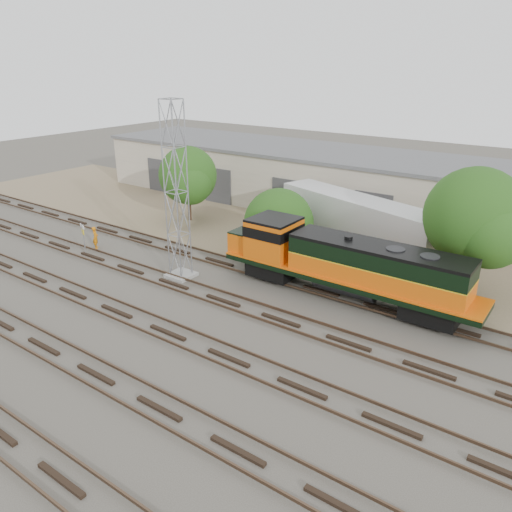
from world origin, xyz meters
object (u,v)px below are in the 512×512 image
Objects in this scene: signal_tower at (177,196)px; worker at (95,237)px; locomotive at (342,263)px; semi_trailer at (361,220)px.

signal_tower is 9.94m from worker.
signal_tower is at bearing -161.69° from locomotive.
semi_trailer is at bearing -103.85° from worker.
semi_trailer is (16.47, 10.31, 1.75)m from worker.
locomotive is at bearing 18.31° from signal_tower.
worker is at bearing -170.57° from locomotive.
semi_trailer is at bearing 106.72° from locomotive.
semi_trailer is (-2.17, 7.22, 0.39)m from locomotive.
locomotive is 1.42× the size of signal_tower.
signal_tower reaches higher than locomotive.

